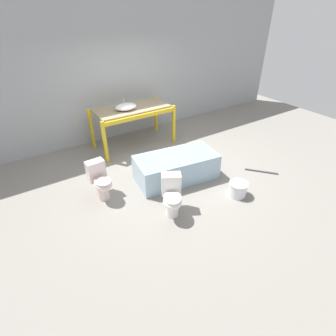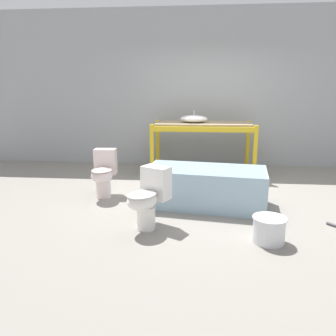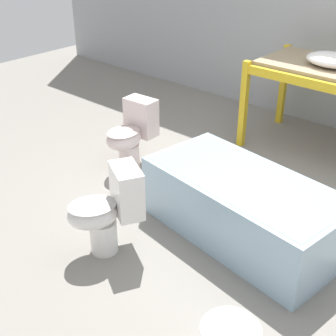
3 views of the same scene
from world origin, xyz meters
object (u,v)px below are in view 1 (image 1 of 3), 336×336
object	(u,v)px
bucket_white	(238,189)
toilet_far	(100,180)
bathtub_main	(176,165)
toilet_near	(172,196)
sink_basin	(126,107)

from	to	relation	value
bucket_white	toilet_far	bearing A→B (deg)	148.05
toilet_far	bucket_white	xyz separation A→B (m)	(2.16, -1.35, -0.23)
bathtub_main	toilet_near	distance (m)	1.09
sink_basin	toilet_near	world-z (taller)	sink_basin
sink_basin	bucket_white	xyz separation A→B (m)	(0.85, -2.91, -0.90)
bathtub_main	toilet_near	xyz separation A→B (m)	(-0.67, -0.85, 0.07)
bucket_white	bathtub_main	bearing A→B (deg)	120.27
toilet_near	bucket_white	xyz separation A→B (m)	(1.32, -0.26, -0.23)
sink_basin	bucket_white	world-z (taller)	sink_basin
toilet_far	bucket_white	size ratio (longest dim) A/B	1.99
bathtub_main	bucket_white	distance (m)	1.30
sink_basin	toilet_far	size ratio (longest dim) A/B	0.73
bathtub_main	toilet_near	world-z (taller)	toilet_near
sink_basin	bathtub_main	bearing A→B (deg)	-83.69
sink_basin	toilet_near	bearing A→B (deg)	-100.14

